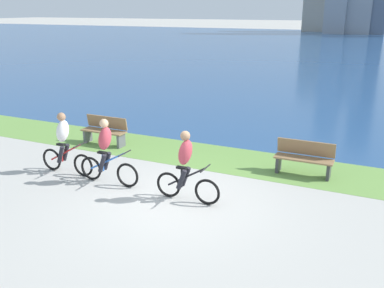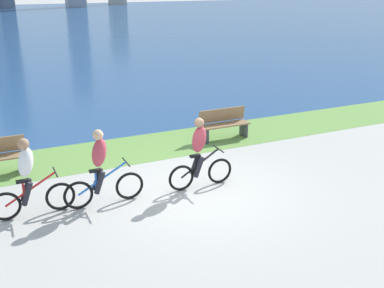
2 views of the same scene
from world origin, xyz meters
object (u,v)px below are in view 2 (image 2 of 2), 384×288
cyclist_trailing (101,168)px  cyclist_distant_rear (28,178)px  bench_near_path (224,124)px  cyclist_lead (200,153)px

cyclist_trailing → cyclist_distant_rear: bearing=175.4°
cyclist_distant_rear → bench_near_path: size_ratio=1.11×
cyclist_trailing → bench_near_path: 5.09m
bench_near_path → cyclist_trailing: bearing=-148.4°
bench_near_path → cyclist_lead: bearing=-127.6°
cyclist_lead → bench_near_path: cyclist_lead is taller
cyclist_trailing → bench_near_path: size_ratio=1.14×
bench_near_path → cyclist_distant_rear: bearing=-156.1°
cyclist_trailing → cyclist_distant_rear: size_ratio=1.03×
cyclist_lead → cyclist_distant_rear: (-3.63, 0.19, -0.00)m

